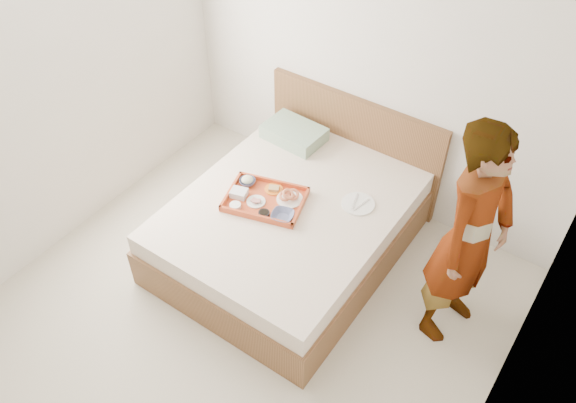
# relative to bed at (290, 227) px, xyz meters

# --- Properties ---
(ground) EXTENTS (3.50, 4.00, 0.01)m
(ground) POSITION_rel_bed_xyz_m (0.09, -1.00, -0.27)
(ground) COLOR beige
(ground) RESTS_ON ground
(wall_back) EXTENTS (3.50, 0.01, 2.60)m
(wall_back) POSITION_rel_bed_xyz_m (0.09, 1.00, 1.04)
(wall_back) COLOR silver
(wall_back) RESTS_ON ground
(wall_left) EXTENTS (0.01, 4.00, 2.60)m
(wall_left) POSITION_rel_bed_xyz_m (-1.66, -1.00, 1.04)
(wall_left) COLOR silver
(wall_left) RESTS_ON ground
(wall_right) EXTENTS (0.01, 4.00, 2.60)m
(wall_right) POSITION_rel_bed_xyz_m (1.84, -1.00, 1.04)
(wall_right) COLOR silver
(wall_right) RESTS_ON ground
(bed) EXTENTS (1.65, 2.00, 0.53)m
(bed) POSITION_rel_bed_xyz_m (0.00, 0.00, 0.00)
(bed) COLOR brown
(bed) RESTS_ON ground
(headboard) EXTENTS (1.65, 0.06, 0.95)m
(headboard) POSITION_rel_bed_xyz_m (0.00, 0.97, 0.21)
(headboard) COLOR brown
(headboard) RESTS_ON ground
(pillow) EXTENTS (0.53, 0.37, 0.12)m
(pillow) POSITION_rel_bed_xyz_m (-0.43, 0.68, 0.33)
(pillow) COLOR #8BA68A
(pillow) RESTS_ON bed
(tray) EXTENTS (0.69, 0.58, 0.05)m
(tray) POSITION_rel_bed_xyz_m (-0.16, -0.10, 0.29)
(tray) COLOR #BE5728
(tray) RESTS_ON bed
(prawn_plate) EXTENTS (0.25, 0.25, 0.01)m
(prawn_plate) POSITION_rel_bed_xyz_m (-0.01, 0.01, 0.29)
(prawn_plate) COLOR white
(prawn_plate) RESTS_ON tray
(navy_bowl_big) EXTENTS (0.21, 0.21, 0.04)m
(navy_bowl_big) POSITION_rel_bed_xyz_m (0.05, -0.18, 0.30)
(navy_bowl_big) COLOR navy
(navy_bowl_big) RESTS_ON tray
(sauce_dish) EXTENTS (0.11, 0.11, 0.03)m
(sauce_dish) POSITION_rel_bed_xyz_m (-0.07, -0.24, 0.30)
(sauce_dish) COLOR black
(sauce_dish) RESTS_ON tray
(meat_plate) EXTENTS (0.18, 0.18, 0.01)m
(meat_plate) POSITION_rel_bed_xyz_m (-0.21, -0.16, 0.29)
(meat_plate) COLOR white
(meat_plate) RESTS_ON tray
(bread_plate) EXTENTS (0.18, 0.18, 0.01)m
(bread_plate) POSITION_rel_bed_xyz_m (-0.18, 0.04, 0.29)
(bread_plate) COLOR orange
(bread_plate) RESTS_ON tray
(salad_bowl) EXTENTS (0.16, 0.16, 0.04)m
(salad_bowl) POSITION_rel_bed_xyz_m (-0.39, -0.03, 0.30)
(salad_bowl) COLOR navy
(salad_bowl) RESTS_ON tray
(plastic_tub) EXTENTS (0.15, 0.13, 0.05)m
(plastic_tub) POSITION_rel_bed_xyz_m (-0.36, -0.17, 0.31)
(plastic_tub) COLOR silver
(plastic_tub) RESTS_ON tray
(cheese_round) EXTENTS (0.11, 0.11, 0.03)m
(cheese_round) POSITION_rel_bed_xyz_m (-0.31, -0.29, 0.30)
(cheese_round) COLOR white
(cheese_round) RESTS_ON tray
(dinner_plate) EXTENTS (0.27, 0.27, 0.01)m
(dinner_plate) POSITION_rel_bed_xyz_m (0.44, 0.28, 0.27)
(dinner_plate) COLOR white
(dinner_plate) RESTS_ON bed
(person) EXTENTS (0.55, 0.72, 1.77)m
(person) POSITION_rel_bed_xyz_m (1.35, 0.09, 0.62)
(person) COLOR white
(person) RESTS_ON ground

